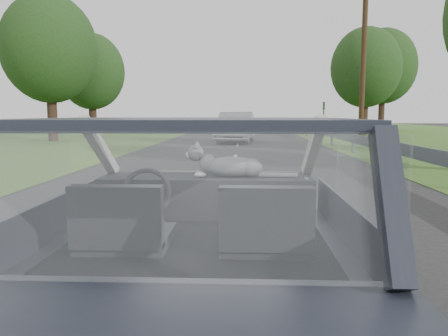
# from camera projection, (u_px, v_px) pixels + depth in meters

# --- Properties ---
(subject_car) EXTENTS (1.80, 4.00, 1.45)m
(subject_car) POSITION_uv_depth(u_px,v_px,m) (199.00, 233.00, 2.73)
(subject_car) COLOR #1E212B
(subject_car) RESTS_ON ground
(dashboard) EXTENTS (1.58, 0.45, 0.30)m
(dashboard) POSITION_uv_depth(u_px,v_px,m) (207.00, 195.00, 3.34)
(dashboard) COLOR black
(dashboard) RESTS_ON subject_car
(driver_seat) EXTENTS (0.50, 0.72, 0.42)m
(driver_seat) POSITION_uv_depth(u_px,v_px,m) (122.00, 219.00, 2.44)
(driver_seat) COLOR black
(driver_seat) RESTS_ON subject_car
(passenger_seat) EXTENTS (0.50, 0.72, 0.42)m
(passenger_seat) POSITION_uv_depth(u_px,v_px,m) (265.00, 221.00, 2.41)
(passenger_seat) COLOR black
(passenger_seat) RESTS_ON subject_car
(steering_wheel) EXTENTS (0.36, 0.36, 0.04)m
(steering_wheel) POSITION_uv_depth(u_px,v_px,m) (146.00, 193.00, 3.05)
(steering_wheel) COLOR black
(steering_wheel) RESTS_ON dashboard
(cat) EXTENTS (0.59, 0.19, 0.27)m
(cat) POSITION_uv_depth(u_px,v_px,m) (231.00, 165.00, 3.25)
(cat) COLOR gray
(cat) RESTS_ON dashboard
(guardrail) EXTENTS (0.05, 90.00, 0.32)m
(guardrail) POSITION_uv_depth(u_px,v_px,m) (384.00, 145.00, 12.48)
(guardrail) COLOR slate
(guardrail) RESTS_ON ground
(other_car) EXTENTS (2.38, 4.98, 1.58)m
(other_car) POSITION_uv_depth(u_px,v_px,m) (236.00, 127.00, 22.92)
(other_car) COLOR silver
(other_car) RESTS_ON ground
(highway_sign) EXTENTS (0.35, 0.91, 2.30)m
(highway_sign) POSITION_uv_depth(u_px,v_px,m) (324.00, 119.00, 29.83)
(highway_sign) COLOR #1C6E28
(highway_sign) RESTS_ON ground
(utility_pole) EXTENTS (0.28, 0.28, 8.40)m
(utility_pole) POSITION_uv_depth(u_px,v_px,m) (363.00, 61.00, 22.54)
(utility_pole) COLOR #332015
(utility_pole) RESTS_ON ground
(tree_2) EXTENTS (6.16, 6.16, 7.04)m
(tree_2) POSITION_uv_depth(u_px,v_px,m) (365.00, 83.00, 29.35)
(tree_2) COLOR #1B3913
(tree_2) RESTS_ON ground
(tree_3) EXTENTS (7.26, 7.26, 8.79)m
(tree_3) POSITION_uv_depth(u_px,v_px,m) (383.00, 81.00, 39.10)
(tree_3) COLOR #1B3913
(tree_3) RESTS_ON ground
(tree_5) EXTENTS (5.05, 5.05, 7.58)m
(tree_5) POSITION_uv_depth(u_px,v_px,m) (50.00, 70.00, 23.30)
(tree_5) COLOR #1B3913
(tree_5) RESTS_ON ground
(tree_6) EXTENTS (5.60, 5.60, 6.51)m
(tree_6) POSITION_uv_depth(u_px,v_px,m) (92.00, 87.00, 28.57)
(tree_6) COLOR #1B3913
(tree_6) RESTS_ON ground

